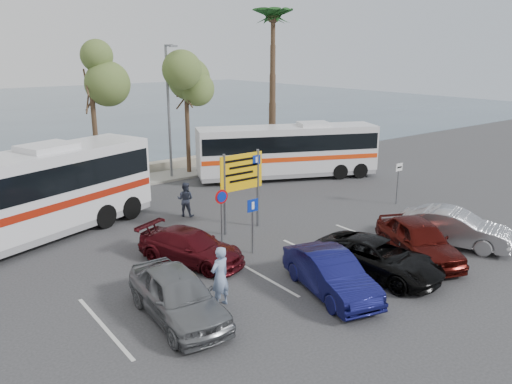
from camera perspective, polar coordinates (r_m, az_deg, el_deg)
ground at (r=19.62m, az=1.49°, el=-7.56°), size 120.00×120.00×0.00m
kerb_strip at (r=31.18m, az=-14.82°, el=0.98°), size 44.00×2.40×0.15m
seawall at (r=32.94m, az=-16.20°, el=2.06°), size 48.00×0.80×0.60m
tree_mid at (r=29.71m, az=-18.46°, el=12.86°), size 3.20×3.20×8.00m
tree_right at (r=32.21m, az=-8.04°, el=12.80°), size 3.20×3.20×7.40m
palm_tree at (r=36.18m, az=1.97°, el=19.13°), size 4.80×4.80×11.20m
street_lamp_right at (r=31.19m, az=-9.92°, el=9.74°), size 0.45×1.15×8.01m
direction_sign at (r=21.83m, az=-1.66°, el=1.62°), size 2.20×0.12×3.60m
sign_no_stop at (r=20.55m, az=-3.96°, el=-1.81°), size 0.60×0.08×2.35m
sign_parking at (r=19.56m, az=-0.39°, el=-3.02°), size 0.50×0.07×2.25m
sign_taxi at (r=26.95m, az=15.94°, el=1.55°), size 0.50×0.07×2.20m
lane_markings at (r=18.26m, az=0.64°, el=-9.41°), size 12.02×4.20×0.01m
coach_bus_left at (r=22.36m, az=-26.25°, el=-1.23°), size 13.01×6.85×4.00m
coach_bus_right at (r=31.43m, az=3.59°, el=4.49°), size 11.22×6.78×3.50m
car_silver_a at (r=15.39m, az=-8.94°, el=-11.55°), size 2.13×4.61×1.53m
car_blue at (r=16.86m, az=8.52°, el=-9.22°), size 2.50×4.50×1.40m
car_maroon at (r=19.18m, az=-7.45°, el=-6.22°), size 3.28×4.70×1.26m
car_red at (r=20.32m, az=18.09°, el=-5.18°), size 3.61×4.90×1.55m
suv_black at (r=18.55m, az=13.76°, el=-7.28°), size 2.89×4.99×1.31m
car_silver_b at (r=22.26m, az=21.65°, el=-3.79°), size 3.07×4.77×1.48m
pedestrian_near at (r=15.82m, az=-4.15°, el=-9.64°), size 0.81×0.62×1.99m
pedestrian_far at (r=24.43m, az=-8.08°, el=-0.83°), size 1.03×1.04×1.69m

